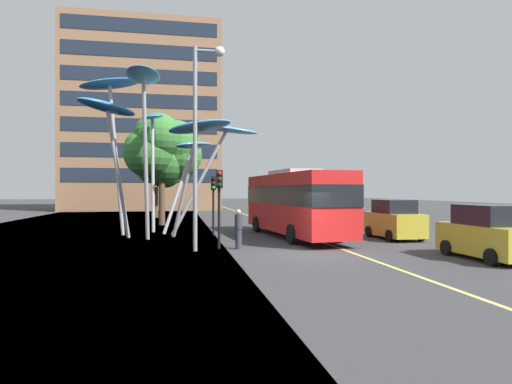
% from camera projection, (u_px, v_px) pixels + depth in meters
% --- Properties ---
extents(ground, '(120.00, 240.00, 0.10)m').
position_uv_depth(ground, '(290.00, 255.00, 17.36)').
color(ground, '#38383A').
extents(red_bus, '(3.43, 10.97, 3.71)m').
position_uv_depth(red_bus, '(294.00, 201.00, 23.67)').
color(red_bus, red).
rests_on(red_bus, ground).
extents(leaf_sculpture, '(10.55, 10.02, 9.18)m').
position_uv_depth(leaf_sculpture, '(164.00, 123.00, 24.35)').
color(leaf_sculpture, '#9EA0A5').
rests_on(leaf_sculpture, ground).
extents(traffic_light_kerb_near, '(0.28, 0.42, 3.47)m').
position_uv_depth(traffic_light_kerb_near, '(219.00, 192.00, 18.89)').
color(traffic_light_kerb_near, black).
rests_on(traffic_light_kerb_near, ground).
extents(traffic_light_kerb_far, '(0.28, 0.42, 3.40)m').
position_uv_depth(traffic_light_kerb_far, '(213.00, 192.00, 24.73)').
color(traffic_light_kerb_far, black).
rests_on(traffic_light_kerb_far, ground).
extents(car_parked_near, '(2.01, 4.01, 2.04)m').
position_uv_depth(car_parked_near, '(489.00, 234.00, 16.03)').
color(car_parked_near, gold).
rests_on(car_parked_near, ground).
extents(car_parked_mid, '(1.93, 3.80, 2.09)m').
position_uv_depth(car_parked_mid, '(394.00, 220.00, 22.87)').
color(car_parked_mid, gold).
rests_on(car_parked_mid, ground).
extents(street_lamp, '(1.36, 0.44, 8.77)m').
position_uv_depth(street_lamp, '(201.00, 123.00, 18.25)').
color(street_lamp, gray).
rests_on(street_lamp, ground).
extents(tree_pavement_near, '(5.83, 5.39, 8.28)m').
position_uv_depth(tree_pavement_near, '(165.00, 151.00, 32.42)').
color(tree_pavement_near, brown).
rests_on(tree_pavement_near, ground).
extents(tree_pavement_far, '(4.25, 4.63, 7.29)m').
position_uv_depth(tree_pavement_far, '(162.00, 165.00, 40.31)').
color(tree_pavement_far, brown).
rests_on(tree_pavement_far, ground).
extents(pedestrian, '(0.34, 0.34, 1.75)m').
position_uv_depth(pedestrian, '(238.00, 229.00, 18.88)').
color(pedestrian, '#2D3342').
rests_on(pedestrian, ground).
extents(backdrop_building, '(20.00, 15.38, 24.66)m').
position_uv_depth(backdrop_building, '(146.00, 122.00, 60.56)').
color(backdrop_building, '#936B4C').
rests_on(backdrop_building, ground).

